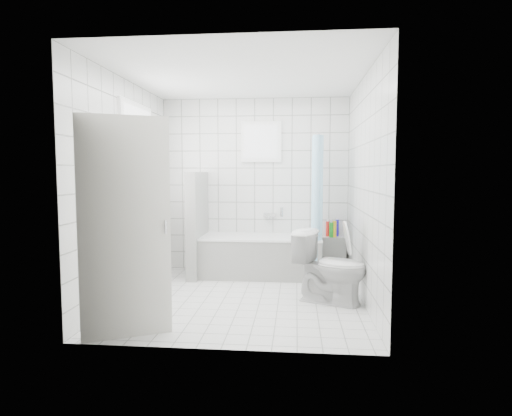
# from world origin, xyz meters

# --- Properties ---
(ground) EXTENTS (3.00, 3.00, 0.00)m
(ground) POSITION_xyz_m (0.00, 0.00, 0.00)
(ground) COLOR white
(ground) RESTS_ON ground
(ceiling) EXTENTS (3.00, 3.00, 0.00)m
(ceiling) POSITION_xyz_m (0.00, 0.00, 2.60)
(ceiling) COLOR white
(ceiling) RESTS_ON ground
(wall_back) EXTENTS (2.80, 0.02, 2.60)m
(wall_back) POSITION_xyz_m (0.00, 1.50, 1.30)
(wall_back) COLOR white
(wall_back) RESTS_ON ground
(wall_front) EXTENTS (2.80, 0.02, 2.60)m
(wall_front) POSITION_xyz_m (0.00, -1.50, 1.30)
(wall_front) COLOR white
(wall_front) RESTS_ON ground
(wall_left) EXTENTS (0.02, 3.00, 2.60)m
(wall_left) POSITION_xyz_m (-1.40, 0.00, 1.30)
(wall_left) COLOR white
(wall_left) RESTS_ON ground
(wall_right) EXTENTS (0.02, 3.00, 2.60)m
(wall_right) POSITION_xyz_m (1.40, 0.00, 1.30)
(wall_right) COLOR white
(wall_right) RESTS_ON ground
(window_left) EXTENTS (0.01, 0.90, 1.40)m
(window_left) POSITION_xyz_m (-1.35, 0.30, 1.60)
(window_left) COLOR white
(window_left) RESTS_ON wall_left
(window_back) EXTENTS (0.50, 0.01, 0.50)m
(window_back) POSITION_xyz_m (0.10, 1.46, 1.95)
(window_back) COLOR white
(window_back) RESTS_ON wall_back
(window_sill) EXTENTS (0.18, 1.02, 0.08)m
(window_sill) POSITION_xyz_m (-1.31, 0.30, 0.86)
(window_sill) COLOR white
(window_sill) RESTS_ON wall_left
(door) EXTENTS (0.73, 0.39, 2.00)m
(door) POSITION_xyz_m (-0.89, -1.30, 1.00)
(door) COLOR silver
(door) RESTS_ON ground
(bathtub) EXTENTS (1.72, 0.77, 0.58)m
(bathtub) POSITION_xyz_m (0.13, 1.12, 0.29)
(bathtub) COLOR white
(bathtub) RESTS_ON ground
(partition_wall) EXTENTS (0.15, 0.85, 1.50)m
(partition_wall) POSITION_xyz_m (-0.79, 1.07, 0.75)
(partition_wall) COLOR white
(partition_wall) RESTS_ON ground
(tiled_ledge) EXTENTS (0.40, 0.24, 0.55)m
(tiled_ledge) POSITION_xyz_m (1.16, 1.38, 0.28)
(tiled_ledge) COLOR white
(tiled_ledge) RESTS_ON ground
(toilet) EXTENTS (0.93, 0.74, 0.83)m
(toilet) POSITION_xyz_m (1.03, -0.08, 0.41)
(toilet) COLOR white
(toilet) RESTS_ON ground
(curtain_rod) EXTENTS (0.02, 0.80, 0.02)m
(curtain_rod) POSITION_xyz_m (0.93, 1.10, 2.00)
(curtain_rod) COLOR silver
(curtain_rod) RESTS_ON wall_back
(shower_curtain) EXTENTS (0.14, 0.48, 1.78)m
(shower_curtain) POSITION_xyz_m (0.93, 0.97, 1.10)
(shower_curtain) COLOR #56C6FF
(shower_curtain) RESTS_ON curtain_rod
(tub_faucet) EXTENTS (0.18, 0.06, 0.06)m
(tub_faucet) POSITION_xyz_m (0.23, 1.46, 0.85)
(tub_faucet) COLOR silver
(tub_faucet) RESTS_ON wall_back
(sill_bottles) EXTENTS (0.16, 0.75, 0.29)m
(sill_bottles) POSITION_xyz_m (-1.30, 0.27, 1.02)
(sill_bottles) COLOR white
(sill_bottles) RESTS_ON window_sill
(ledge_bottles) EXTENTS (0.19, 0.19, 0.25)m
(ledge_bottles) POSITION_xyz_m (1.17, 1.35, 0.67)
(ledge_bottles) COLOR #291CE1
(ledge_bottles) RESTS_ON tiled_ledge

